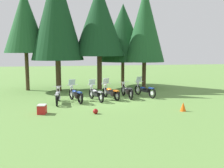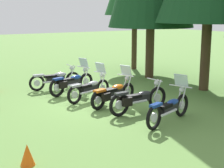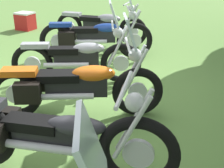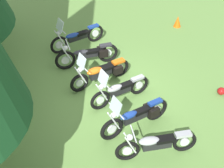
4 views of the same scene
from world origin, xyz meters
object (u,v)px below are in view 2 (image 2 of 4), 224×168
(motorcycle_3, at_px, (113,93))
(motorcycle_5, at_px, (170,107))
(motorcycle_4, at_px, (138,99))
(motorcycle_0, at_px, (56,79))
(motorcycle_1, at_px, (72,82))
(traffic_cone, at_px, (27,155))
(motorcycle_2, at_px, (90,88))

(motorcycle_3, distance_m, motorcycle_5, 2.52)
(motorcycle_4, relative_size, motorcycle_5, 1.05)
(motorcycle_0, height_order, motorcycle_4, motorcycle_4)
(motorcycle_4, distance_m, motorcycle_5, 1.33)
(motorcycle_1, height_order, traffic_cone, motorcycle_1)
(motorcycle_1, xyz_separation_m, motorcycle_5, (4.85, 0.91, -0.01))
(motorcycle_2, height_order, motorcycle_5, motorcycle_5)
(motorcycle_3, distance_m, motorcycle_4, 1.19)
(motorcycle_1, distance_m, motorcycle_3, 2.41)
(traffic_cone, bearing_deg, motorcycle_1, 146.73)
(motorcycle_1, bearing_deg, traffic_cone, -140.26)
(motorcycle_2, distance_m, traffic_cone, 5.60)
(traffic_cone, bearing_deg, motorcycle_2, 138.21)
(motorcycle_0, height_order, motorcycle_5, motorcycle_5)
(motorcycle_1, bearing_deg, motorcycle_5, -96.36)
(motorcycle_3, xyz_separation_m, motorcycle_4, (1.17, 0.22, -0.01))
(motorcycle_0, bearing_deg, motorcycle_3, -75.60)
(motorcycle_0, relative_size, traffic_cone, 4.73)
(motorcycle_4, bearing_deg, motorcycle_2, 100.88)
(motorcycle_4, height_order, motorcycle_5, motorcycle_5)
(motorcycle_1, xyz_separation_m, motorcycle_4, (3.53, 0.72, -0.01))
(motorcycle_3, relative_size, traffic_cone, 4.59)
(motorcycle_3, bearing_deg, motorcycle_0, 84.13)
(motorcycle_0, height_order, motorcycle_2, motorcycle_2)
(motorcycle_4, bearing_deg, motorcycle_5, -85.12)
(motorcycle_4, distance_m, traffic_cone, 4.72)
(motorcycle_0, xyz_separation_m, motorcycle_5, (5.96, 1.13, 0.02))
(motorcycle_5, height_order, traffic_cone, motorcycle_5)
(motorcycle_2, xyz_separation_m, motorcycle_3, (1.07, 0.36, 0.01))
(motorcycle_0, bearing_deg, motorcycle_5, -76.60)
(motorcycle_0, relative_size, motorcycle_1, 1.02)
(motorcycle_3, distance_m, traffic_cone, 5.13)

